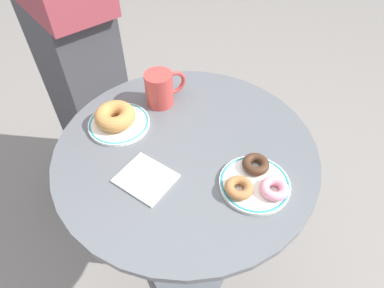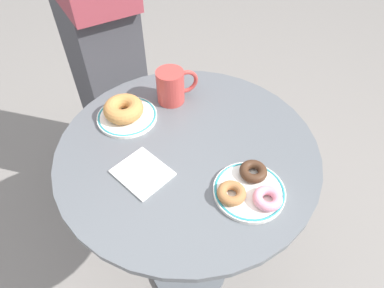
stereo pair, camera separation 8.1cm
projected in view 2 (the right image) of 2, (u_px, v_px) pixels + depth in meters
name	position (u px, v px, depth m)	size (l,w,h in m)	color
ground_plane	(189.00, 268.00, 1.44)	(7.00, 7.00, 0.02)	gray
cafe_table	(188.00, 194.00, 1.03)	(0.69, 0.69, 0.78)	#565B60
plate_left	(127.00, 116.00, 0.94)	(0.17, 0.17, 0.01)	white
plate_right	(249.00, 191.00, 0.76)	(0.17, 0.17, 0.01)	white
donut_old_fashioned	(123.00, 109.00, 0.92)	(0.11, 0.11, 0.04)	#BC7F42
donut_pink_frosted	(268.00, 198.00, 0.73)	(0.07, 0.07, 0.02)	pink
donut_chocolate	(253.00, 171.00, 0.78)	(0.07, 0.07, 0.02)	#422819
donut_cinnamon	(231.00, 193.00, 0.74)	(0.07, 0.07, 0.02)	#A36B3D
paper_napkin	(142.00, 173.00, 0.80)	(0.13, 0.11, 0.01)	white
coffee_mug	(172.00, 86.00, 0.96)	(0.09, 0.12, 0.10)	#B73D38
person_figure	(93.00, 13.00, 1.19)	(0.49, 0.34, 1.76)	#3D3D42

